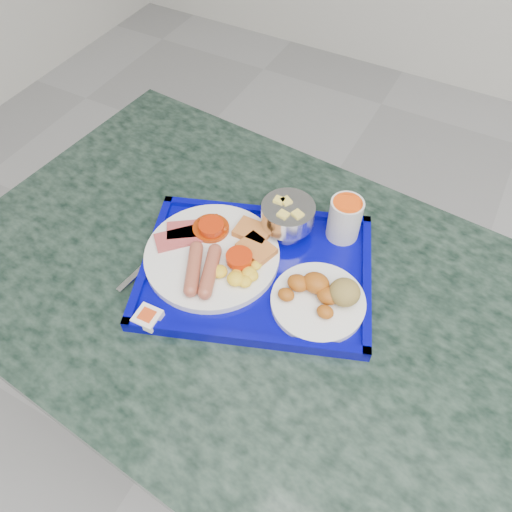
{
  "coord_description": "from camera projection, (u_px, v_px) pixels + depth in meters",
  "views": [
    {
      "loc": [
        -0.86,
        0.48,
        1.47
      ],
      "look_at": [
        -1.13,
        0.97,
        0.77
      ],
      "focal_mm": 35.0,
      "sensor_mm": 36.0,
      "label": 1
    }
  ],
  "objects": [
    {
      "name": "table",
      "position": [
        249.0,
        331.0,
        1.08
      ],
      "size": [
        1.2,
        0.86,
        0.71
      ],
      "rotation": [
        0.0,
        0.0,
        -0.09
      ],
      "color": "slate",
      "rests_on": "floor"
    },
    {
      "name": "spoon",
      "position": [
        174.0,
        239.0,
        0.98
      ],
      "size": [
        0.06,
        0.16,
        0.01
      ],
      "rotation": [
        0.0,
        0.0,
        0.26
      ],
      "color": "silver",
      "rests_on": "tray"
    },
    {
      "name": "knife",
      "position": [
        149.0,
        262.0,
        0.94
      ],
      "size": [
        0.03,
        0.16,
        0.0
      ],
      "primitive_type": "cube",
      "rotation": [
        0.0,
        0.0,
        -0.12
      ],
      "color": "silver",
      "rests_on": "tray"
    },
    {
      "name": "juice_cup",
      "position": [
        345.0,
        218.0,
        0.95
      ],
      "size": [
        0.06,
        0.06,
        0.09
      ],
      "color": "silver",
      "rests_on": "tray"
    },
    {
      "name": "jam_packet",
      "position": [
        148.0,
        317.0,
        0.86
      ],
      "size": [
        0.04,
        0.04,
        0.02
      ],
      "rotation": [
        0.0,
        0.0,
        0.05
      ],
      "color": "white",
      "rests_on": "tray"
    },
    {
      "name": "tray",
      "position": [
        256.0,
        271.0,
        0.94
      ],
      "size": [
        0.51,
        0.44,
        0.03
      ],
      "rotation": [
        0.0,
        0.0,
        0.36
      ],
      "color": "#030287",
      "rests_on": "table"
    },
    {
      "name": "main_plate",
      "position": [
        215.0,
        254.0,
        0.94
      ],
      "size": [
        0.26,
        0.26,
        0.04
      ],
      "rotation": [
        0.0,
        0.0,
        0.31
      ],
      "color": "white",
      "rests_on": "tray"
    },
    {
      "name": "bread_plate",
      "position": [
        322.0,
        296.0,
        0.88
      ],
      "size": [
        0.17,
        0.17,
        0.06
      ],
      "rotation": [
        0.0,
        0.0,
        0.31
      ],
      "color": "white",
      "rests_on": "tray"
    },
    {
      "name": "fruit_bowl",
      "position": [
        288.0,
        215.0,
        0.96
      ],
      "size": [
        0.1,
        0.1,
        0.07
      ],
      "color": "silver",
      "rests_on": "tray"
    }
  ]
}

